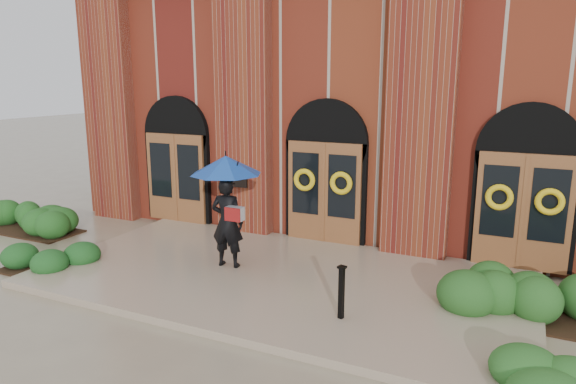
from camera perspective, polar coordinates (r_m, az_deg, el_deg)
The scene contains 9 objects.
ground at distance 10.78m, azimuth -1.37°, elevation -10.21°, with size 90.00×90.00×0.00m, color gray.
landing at distance 10.88m, azimuth -1.01°, elevation -9.57°, with size 10.00×5.30×0.15m, color gray.
church_building at distance 18.24m, azimuth 11.11°, elevation 10.21°, with size 16.20×12.53×7.00m.
man_with_umbrella at distance 10.95m, azimuth -6.84°, elevation 0.25°, with size 1.70×1.70×2.43m.
metal_post at distance 8.89m, azimuth 5.96°, elevation -10.89°, with size 0.15×0.15×0.94m.
hedge_wall_left at distance 15.99m, azimuth -26.91°, elevation -2.67°, with size 2.73×1.09×0.70m, color #1D4E1A.
hedge_wall_right at distance 10.27m, azimuth 27.88°, elevation -10.58°, with size 3.04×1.22×0.78m, color #214F1C.
hedge_front_left at distance 12.80m, azimuth -25.22°, elevation -6.45°, with size 1.50×1.29×0.53m, color #19491A.
hedge_front_right at distance 7.95m, azimuth 27.84°, elevation -18.36°, with size 1.55×1.33×0.55m, color #255920.
Camera 1 is at (4.43, -8.90, 4.17)m, focal length 32.00 mm.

